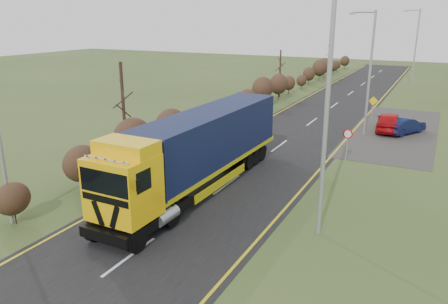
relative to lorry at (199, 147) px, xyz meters
name	(u,v)px	position (x,y,z in m)	size (l,w,h in m)	color
ground	(187,215)	(0.96, -2.83, -2.24)	(160.00, 160.00, 0.00)	#34491F
road	(269,154)	(0.96, 7.17, -2.23)	(8.00, 120.00, 0.02)	black
layby	(394,131)	(7.46, 17.17, -2.23)	(6.00, 18.00, 0.02)	#302E2B
lane_markings	(267,155)	(0.96, 6.86, -2.21)	(7.52, 116.00, 0.01)	gold
hedgerow	(171,126)	(-5.03, 5.06, -0.63)	(2.24, 102.04, 6.05)	#312015
lorry	(199,147)	(0.00, 0.00, 0.00)	(2.77, 14.23, 3.95)	black
car_red_hatchback	(389,122)	(7.03, 16.80, -1.49)	(1.78, 4.42, 1.51)	#AB080D
car_blue_sedan	(404,126)	(8.16, 16.52, -1.62)	(1.32, 3.78, 1.24)	#090F33
streetlight_near	(324,95)	(6.48, -1.91, 3.39)	(2.15, 0.20, 10.16)	#969A9B
streetlight_mid	(369,68)	(5.45, 14.86, 2.63)	(1.89, 0.18, 8.86)	#969A9B
streetlight_far	(415,44)	(6.49, 43.24, 2.92)	(1.99, 0.19, 9.37)	#969A9B
speed_sign	(347,140)	(5.71, 7.67, -0.82)	(0.57, 0.10, 2.07)	#969A9B
warning_board	(373,106)	(5.27, 20.24, -1.01)	(0.77, 0.11, 2.01)	#969A9B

